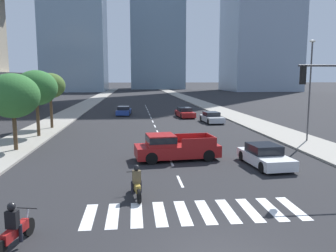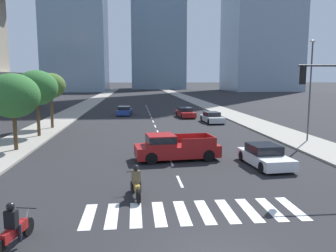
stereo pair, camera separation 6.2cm
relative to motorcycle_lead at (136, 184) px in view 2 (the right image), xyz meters
name	(u,v)px [view 2 (the right image)]	position (x,y,z in m)	size (l,w,h in m)	color
sidewalk_east	(250,121)	(13.71, 24.46, -0.51)	(4.00, 260.00, 0.15)	gray
sidewalk_west	(52,124)	(-9.25, 24.46, -0.51)	(4.00, 260.00, 0.15)	gray
crosswalk_near	(193,212)	(2.23, -1.91, -0.58)	(8.55, 2.46, 0.01)	silver
lane_divider_center	(153,122)	(2.23, 26.09, -0.58)	(0.14, 50.00, 0.01)	silver
motorcycle_lead	(136,184)	(0.00, 0.00, 0.00)	(0.70, 2.11, 1.49)	black
motorcycle_trailing	(14,230)	(-3.78, -4.09, 0.00)	(0.79, 2.19, 1.49)	black
pickup_truck	(173,147)	(2.41, 6.70, 0.23)	(5.52, 2.59, 1.67)	maroon
sedan_blue_0	(124,111)	(-1.44, 33.76, 0.00)	(2.14, 4.57, 1.26)	navy
sedan_red_1	(185,113)	(6.78, 30.12, 0.02)	(2.21, 4.80, 1.30)	maroon
sedan_silver_2	(212,118)	(9.10, 24.45, 0.00)	(2.17, 4.51, 1.26)	#B7BABF
sedan_white_3	(265,156)	(7.69, 4.65, 0.00)	(2.20, 4.34, 1.28)	silver
street_lamp_east	(310,84)	(14.01, 11.50, 4.19)	(0.50, 0.24, 8.03)	#3F3F42
street_tree_nearest	(13,96)	(-8.45, 10.22, 3.40)	(3.67, 3.67, 5.40)	#4C3823
street_tree_second	(37,88)	(-8.45, 16.12, 3.77)	(3.61, 3.61, 5.75)	#4C3823
street_tree_third	(50,86)	(-8.45, 21.07, 3.84)	(3.01, 3.01, 5.58)	#4C3823
office_tower_center_skyline	(157,13)	(11.77, 154.56, 35.98)	(25.49, 22.52, 82.16)	#7A93A8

